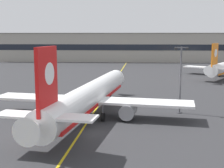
# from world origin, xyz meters

# --- Properties ---
(ground_plane) EXTENTS (400.00, 400.00, 0.00)m
(ground_plane) POSITION_xyz_m (0.00, 0.00, 0.00)
(ground_plane) COLOR #2D2D30
(taxiway_centreline) EXTENTS (7.74, 179.86, 0.01)m
(taxiway_centreline) POSITION_xyz_m (0.00, 30.00, 0.00)
(taxiway_centreline) COLOR yellow
(taxiway_centreline) RESTS_ON ground
(airliner_foreground) EXTENTS (32.36, 41.40, 11.65)m
(airliner_foreground) POSITION_xyz_m (-1.04, 8.05, 3.37)
(airliner_foreground) COLOR white
(airliner_foreground) RESTS_ON ground
(apron_lamp_post) EXTENTS (2.24, 0.90, 11.02)m
(apron_lamp_post) POSITION_xyz_m (13.55, 11.74, 5.80)
(apron_lamp_post) COLOR #515156
(apron_lamp_post) RESTS_ON ground
(safety_cone_by_nose_gear) EXTENTS (0.44, 0.44, 0.55)m
(safety_cone_by_nose_gear) POSITION_xyz_m (0.09, 23.27, 0.26)
(safety_cone_by_nose_gear) COLOR orange
(safety_cone_by_nose_gear) RESTS_ON ground
(terminal_building) EXTENTS (138.99, 12.40, 14.11)m
(terminal_building) POSITION_xyz_m (6.91, 116.13, 7.06)
(terminal_building) COLOR #9E998E
(terminal_building) RESTS_ON ground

